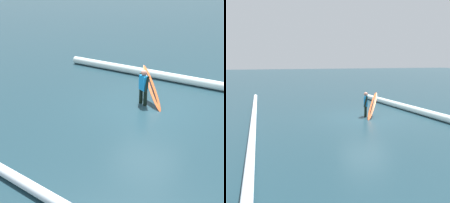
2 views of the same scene
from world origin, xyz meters
TOP-DOWN VIEW (x-y plane):
  - ground_plane at (0.00, 0.00)m, footprint 184.83×184.83m
  - surfer at (0.27, -0.11)m, footprint 0.47×0.39m
  - surfboard at (0.10, -0.44)m, footprint 1.57×1.42m
  - wave_crest_foreground at (-2.19, -3.28)m, footprint 16.84×0.63m
  - wave_crest_midground at (-1.09, 5.77)m, footprint 21.97×1.11m

SIDE VIEW (x-z plane):
  - ground_plane at x=0.00m, z-range 0.00..0.00m
  - wave_crest_midground at x=-1.09m, z-range 0.00..0.26m
  - wave_crest_foreground at x=-2.19m, z-range 0.00..0.38m
  - surfboard at x=0.10m, z-range -0.01..1.25m
  - surfer at x=0.27m, z-range 0.07..1.42m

